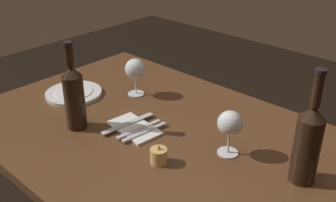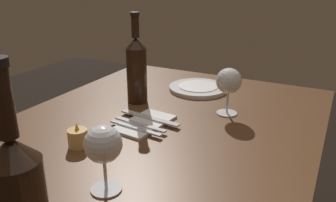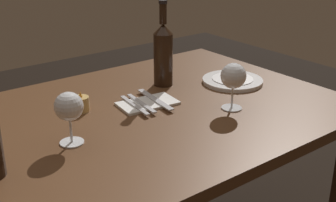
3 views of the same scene
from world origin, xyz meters
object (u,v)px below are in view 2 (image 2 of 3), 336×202
Objects in this scene: wine_glass_right at (229,82)px; dinner_plate at (198,88)px; wine_bottle_second at (137,68)px; wine_glass_left at (103,146)px; votive_candle at (78,139)px; table_knife at (150,118)px; fork_outer at (136,128)px; fork_inner at (140,124)px; folded_napkin at (145,123)px.

dinner_plate is (0.18, 0.17, -0.10)m from wine_glass_right.
wine_glass_left is at bearing -155.17° from wine_bottle_second.
votive_candle is at bearing 170.04° from dinner_plate.
fork_outer is at bearing 180.00° from table_knife.
votive_candle is at bearing 55.87° from wine_glass_left.
votive_candle is at bearing 144.94° from wine_glass_right.
dinner_plate is at bearing 6.69° from wine_glass_left.
wine_glass_right is 0.84× the size of fork_inner.
wine_bottle_second is 0.37m from votive_candle.
fork_outer is (-0.42, 0.02, 0.00)m from dinner_plate.
table_knife is at bearing -135.98° from wine_bottle_second.
votive_candle is 0.24m from table_knife.
wine_bottle_second reaches higher than wine_glass_right.
wine_glass_left reaches higher than fork_inner.
wine_glass_left is 0.66× the size of dinner_plate.
fork_inner and fork_outer have the same top height.
wine_glass_right is 0.29m from folded_napkin.
wine_bottle_second is 0.26m from fork_outer.
table_knife is (-0.34, 0.02, 0.00)m from dinner_plate.
dinner_plate is (0.57, -0.10, -0.02)m from votive_candle.
wine_glass_left is at bearing -162.86° from folded_napkin.
wine_bottle_second is 1.71× the size of fork_outer.
wine_bottle_second is at bearing 24.83° from wine_glass_left.
wine_glass_left is 0.97× the size of wine_glass_right.
wine_bottle_second is 1.53× the size of folded_napkin.
fork_inner is 0.05m from table_knife.
wine_glass_right is at bearing -10.25° from wine_glass_left.
wine_glass_right reaches higher than table_knife.
fork_inner is 0.86× the size of table_knife.
folded_napkin is 1.11× the size of fork_inner.
wine_glass_left is 2.19× the size of votive_candle.
votive_candle reaches higher than fork_inner.
dinner_plate is at bearing -2.92° from table_knife.
wine_glass_left is 0.30m from fork_outer.
wine_glass_right is 2.26× the size of votive_candle.
wine_glass_right is 0.49× the size of wine_bottle_second.
folded_napkin is at bearing -22.72° from votive_candle.
votive_candle is at bearing -173.72° from wine_bottle_second.
fork_outer is at bearing 141.78° from wine_glass_right.
dinner_plate is at bearing -2.37° from fork_outer.
folded_napkin is 0.95× the size of table_knife.
dinner_plate is 0.42m from fork_outer.
dinner_plate reaches higher than folded_napkin.
wine_glass_right is at bearing -49.52° from table_knife.
wine_glass_right is 0.33m from fork_outer.
fork_inner is (0.30, 0.10, -0.09)m from wine_glass_left.
wine_glass_right reaches higher than fork_outer.
folded_napkin is at bearing -0.00° from fork_inner.
votive_candle is 0.19m from fork_inner.
folded_napkin is (0.32, 0.10, -0.10)m from wine_glass_left.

